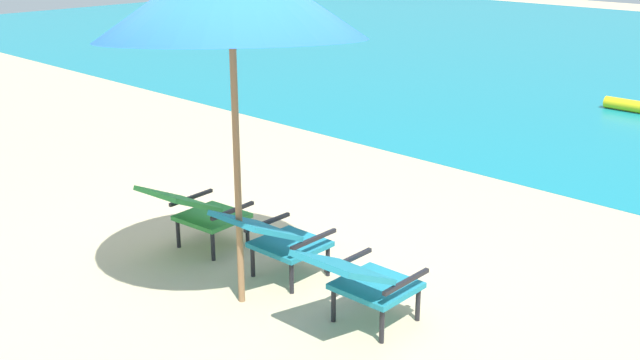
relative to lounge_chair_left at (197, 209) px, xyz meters
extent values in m
plane|color=#CCB78E|center=(0.93, 3.88, -0.40)|extent=(40.00, 40.00, 0.00)
cube|color=#338E3D|center=(-0.02, 0.17, -0.12)|extent=(0.56, 0.55, 0.04)
cube|color=#338E3D|center=(0.02, -0.19, 0.15)|extent=(0.57, 0.56, 0.27)
cylinder|color=black|center=(-0.25, 0.36, -0.27)|extent=(0.04, 0.04, 0.26)
cylinder|color=black|center=(0.18, 0.40, -0.27)|extent=(0.04, 0.04, 0.26)
cylinder|color=black|center=(-0.22, -0.06, -0.27)|extent=(0.04, 0.04, 0.26)
cylinder|color=black|center=(0.22, -0.02, -0.27)|extent=(0.04, 0.04, 0.26)
cube|color=black|center=(-0.27, 0.15, 0.00)|extent=(0.08, 0.50, 0.03)
cube|color=black|center=(0.24, 0.20, 0.00)|extent=(0.08, 0.50, 0.03)
cube|color=teal|center=(0.91, 0.23, -0.12)|extent=(0.53, 0.51, 0.04)
cube|color=teal|center=(0.92, -0.13, 0.15)|extent=(0.53, 0.53, 0.27)
cylinder|color=black|center=(0.69, 0.43, -0.27)|extent=(0.04, 0.04, 0.26)
cylinder|color=black|center=(1.13, 0.45, -0.27)|extent=(0.04, 0.04, 0.26)
cylinder|color=black|center=(0.70, 0.02, -0.27)|extent=(0.04, 0.04, 0.26)
cylinder|color=black|center=(1.14, 0.03, -0.27)|extent=(0.04, 0.04, 0.26)
cube|color=black|center=(0.65, 0.22, 0.00)|extent=(0.04, 0.50, 0.03)
cube|color=black|center=(1.17, 0.24, 0.00)|extent=(0.04, 0.50, 0.03)
cube|color=teal|center=(1.88, 0.15, -0.12)|extent=(0.53, 0.51, 0.04)
cube|color=teal|center=(1.89, -0.22, 0.15)|extent=(0.53, 0.53, 0.27)
cylinder|color=black|center=(1.66, 0.35, -0.27)|extent=(0.04, 0.04, 0.26)
cylinder|color=black|center=(2.10, 0.36, -0.27)|extent=(0.04, 0.04, 0.26)
cylinder|color=black|center=(1.67, -0.07, -0.27)|extent=(0.04, 0.04, 0.26)
cylinder|color=black|center=(2.11, -0.06, -0.27)|extent=(0.04, 0.04, 0.26)
cube|color=black|center=(1.62, 0.14, 0.00)|extent=(0.04, 0.50, 0.03)
cube|color=black|center=(2.14, 0.15, 0.00)|extent=(0.04, 0.50, 0.03)
cylinder|color=olive|center=(0.96, -0.32, 0.60)|extent=(0.05, 0.05, 2.01)
camera|label=1|loc=(4.97, -3.63, 2.33)|focal=42.59mm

